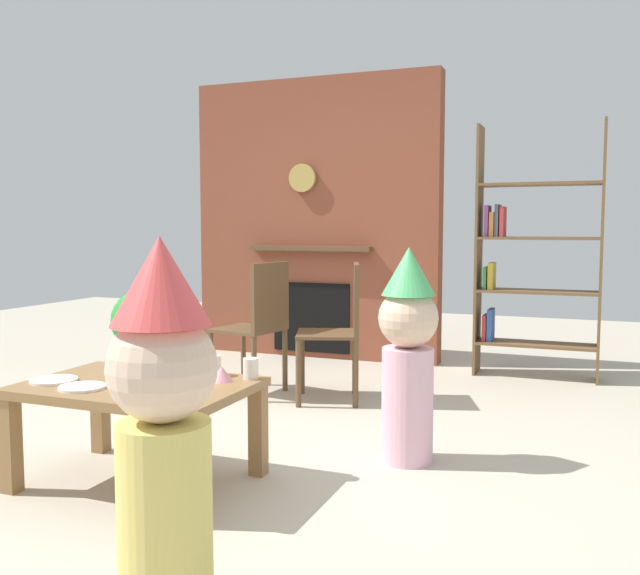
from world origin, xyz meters
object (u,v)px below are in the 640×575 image
at_px(child_in_pink, 408,349).
at_px(bookshelf, 528,259).
at_px(birthday_cake_slice, 222,374).
at_px(dining_chair_left, 259,320).
at_px(paper_plate_rear, 82,387).
at_px(coffee_table, 138,399).
at_px(paper_cup_center, 126,373).
at_px(child_with_cone_hat, 163,424).
at_px(paper_cup_near_right, 251,369).
at_px(paper_cup_far_left, 140,366).
at_px(potted_plant_short, 142,325).
at_px(paper_cup_far_right, 214,366).
at_px(paper_cup_near_left, 151,381).
at_px(paper_plate_front, 54,380).
at_px(dining_chair_middle, 342,323).

bearing_deg(child_in_pink, bookshelf, -134.12).
bearing_deg(birthday_cake_slice, dining_chair_left, 110.82).
bearing_deg(paper_plate_rear, coffee_table, 49.07).
bearing_deg(paper_cup_center, bookshelf, 64.15).
bearing_deg(dining_chair_left, bookshelf, -132.71).
height_order(paper_cup_center, child_in_pink, child_in_pink).
bearing_deg(birthday_cake_slice, child_with_cone_hat, -68.34).
height_order(paper_cup_near_right, dining_chair_left, dining_chair_left).
xyz_separation_m(paper_cup_far_left, child_in_pink, (1.11, 0.60, 0.05)).
distance_m(paper_cup_center, dining_chair_left, 1.69).
xyz_separation_m(bookshelf, paper_plate_rear, (-1.53, -3.11, -0.44)).
distance_m(paper_plate_rear, birthday_cake_slice, 0.59).
relative_size(child_with_cone_hat, potted_plant_short, 1.76).
bearing_deg(coffee_table, dining_chair_left, 98.19).
bearing_deg(birthday_cake_slice, bookshelf, 69.23).
relative_size(paper_cup_far_right, child_in_pink, 0.09).
xyz_separation_m(paper_plate_rear, child_in_pink, (1.18, 0.90, 0.09)).
bearing_deg(paper_cup_far_right, dining_chair_left, 108.70).
xyz_separation_m(paper_cup_near_right, paper_cup_far_left, (-0.51, -0.13, -0.00)).
xyz_separation_m(paper_cup_far_right, dining_chair_left, (-0.48, 1.41, 0.01)).
bearing_deg(child_with_cone_hat, paper_cup_far_right, -15.87).
bearing_deg(bookshelf, dining_chair_left, -141.91).
bearing_deg(paper_cup_near_left, paper_plate_front, 178.03).
height_order(bookshelf, dining_chair_left, bookshelf).
bearing_deg(coffee_table, child_in_pink, 35.09).
bearing_deg(coffee_table, paper_cup_near_left, -38.77).
bearing_deg(paper_cup_far_right, paper_cup_near_left, -100.83).
distance_m(paper_cup_near_left, paper_plate_front, 0.53).
bearing_deg(birthday_cake_slice, paper_cup_near_right, 45.18).
distance_m(paper_cup_near_left, dining_chair_middle, 1.86).
relative_size(paper_plate_front, paper_plate_rear, 1.03).
xyz_separation_m(paper_cup_far_left, paper_plate_rear, (-0.07, -0.30, -0.04)).
distance_m(paper_cup_far_left, paper_plate_rear, 0.31).
height_order(coffee_table, child_with_cone_hat, child_with_cone_hat).
xyz_separation_m(bookshelf, paper_cup_center, (-1.43, -2.95, -0.40)).
bearing_deg(paper_cup_far_right, birthday_cake_slice, -43.96).
bearing_deg(paper_cup_far_left, birthday_cake_slice, 4.91).
height_order(birthday_cake_slice, child_with_cone_hat, child_with_cone_hat).
distance_m(child_with_cone_hat, dining_chair_middle, 2.65).
distance_m(bookshelf, child_in_pink, 2.27).
bearing_deg(paper_cup_far_left, child_in_pink, 28.22).
bearing_deg(paper_cup_center, child_in_pink, 34.47).
xyz_separation_m(paper_cup_far_left, dining_chair_middle, (0.42, 1.59, 0.01)).
bearing_deg(birthday_cake_slice, paper_cup_near_left, -119.44).
bearing_deg(dining_chair_left, coffee_table, 107.39).
bearing_deg(paper_cup_near_left, paper_cup_far_right, 79.17).
bearing_deg(paper_plate_rear, paper_cup_center, 56.80).
height_order(coffee_table, paper_cup_far_left, paper_cup_far_left).
xyz_separation_m(paper_plate_front, child_in_pink, (1.39, 0.84, 0.09)).
bearing_deg(dining_chair_left, paper_cup_far_right, 117.90).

